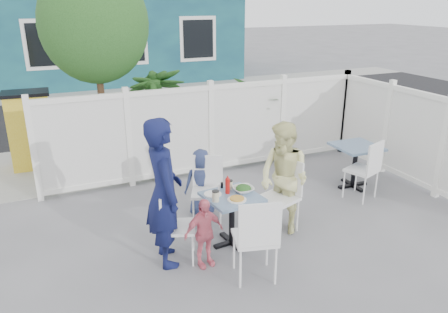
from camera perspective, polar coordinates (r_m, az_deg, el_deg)
name	(u,v)px	position (r m, az deg, el deg)	size (l,w,h in m)	color
ground	(272,234)	(6.00, 6.23, -10.09)	(80.00, 80.00, 0.00)	slate
near_sidewalk	(182,150)	(9.19, -5.54, 0.87)	(24.00, 2.60, 0.01)	gray
street	(140,111)	(12.62, -10.91, 5.88)	(24.00, 5.00, 0.01)	black
far_sidewalk	(119,91)	(15.59, -13.58, 8.34)	(24.00, 1.60, 0.01)	gray
fence_back	(211,131)	(7.73, -1.73, 3.33)	(5.86, 0.08, 1.60)	white
fence_right	(413,139)	(7.92, 23.44, 2.06)	(0.08, 3.66, 1.60)	white
tree	(94,24)	(7.85, -16.58, 16.23)	(1.80, 1.62, 3.59)	#382316
utility_cabinet	(31,132)	(8.78, -23.90, 2.98)	(0.74, 0.53, 1.38)	gold
potted_shrub_a	(159,118)	(8.10, -8.45, 4.98)	(1.04, 1.04, 1.86)	#1D4418
potted_shrub_b	(260,115)	(8.79, 4.76, 5.37)	(1.42, 1.23, 1.58)	#1D4418
main_table	(232,207)	(5.52, 1.03, -6.57)	(0.71, 0.71, 0.68)	slate
spare_table	(356,155)	(7.51, 16.83, 0.21)	(0.71, 0.71, 0.73)	slate
chair_left	(172,221)	(5.25, -6.81, -8.36)	(0.51, 0.51, 0.89)	white
chair_right	(283,190)	(5.92, 7.72, -4.36)	(0.56, 0.57, 0.99)	white
chair_back	(207,185)	(6.10, -2.18, -3.68)	(0.56, 0.55, 0.94)	white
chair_near	(257,234)	(4.81, 4.31, -10.10)	(0.56, 0.54, 1.01)	white
chair_spare	(367,166)	(7.08, 18.19, -1.19)	(0.56, 0.55, 0.96)	white
man	(164,193)	(5.07, -7.85, -4.70)	(0.65, 0.43, 1.79)	#0F143E
woman	(284,178)	(5.82, 7.82, -2.85)	(0.73, 0.57, 1.51)	#D6D34F
boy	(201,183)	(6.30, -2.97, -3.41)	(0.49, 0.32, 1.00)	navy
toddler	(204,233)	(5.15, -2.64, -9.93)	(0.50, 0.21, 0.86)	pink
plate_main	(237,200)	(5.34, 1.70, -5.65)	(0.23, 0.23, 0.01)	white
plate_side	(213,194)	(5.48, -1.48, -4.94)	(0.22, 0.22, 0.02)	white
salad_bowl	(243,189)	(5.55, 2.55, -4.33)	(0.26, 0.26, 0.06)	white
coffee_cup_a	(216,196)	(5.29, -1.11, -5.25)	(0.08, 0.08, 0.13)	beige
coffee_cup_b	(230,185)	(5.62, 0.75, -3.76)	(0.07, 0.07, 0.11)	beige
ketchup_bottle	(228,186)	(5.48, 0.47, -3.89)	(0.06, 0.06, 0.19)	#AE110F
salt_shaker	(219,187)	(5.61, -0.67, -4.01)	(0.03, 0.03, 0.07)	white
pepper_shaker	(222,185)	(5.66, -0.28, -3.76)	(0.03, 0.03, 0.08)	black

